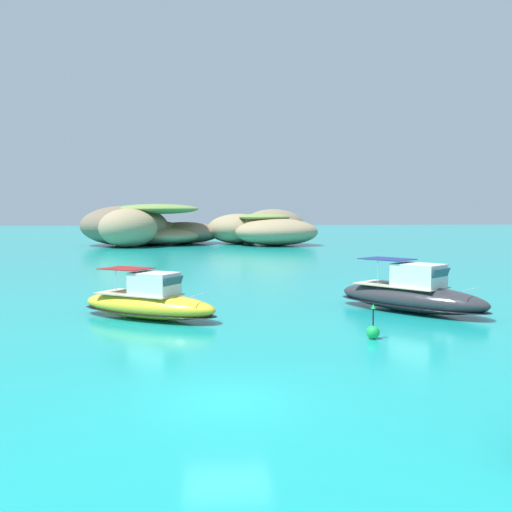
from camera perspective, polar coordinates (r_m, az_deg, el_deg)
ground_plane at (r=17.04m, az=-2.89°, el=-13.88°), size 400.00×400.00×0.00m
islet_large at (r=93.03m, az=-10.64°, el=2.67°), size 25.42×23.16×6.40m
islet_small at (r=92.38m, az=0.62°, el=2.66°), size 18.61×17.83×5.61m
motorboat_yellow at (r=29.56m, az=-10.43°, el=-4.52°), size 7.88×6.20×2.46m
motorboat_charcoal at (r=32.11m, az=14.95°, el=-3.73°), size 7.55×8.44×2.74m
channel_buoy at (r=25.07m, az=11.35°, el=-7.19°), size 0.56×0.56×1.48m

